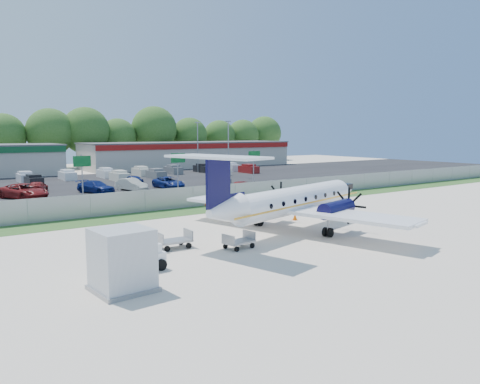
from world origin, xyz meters
TOP-DOWN VIEW (x-y plane):
  - ground at (0.00, 0.00)m, footprint 170.00×170.00m
  - grass_verge at (0.00, 12.00)m, footprint 170.00×4.00m
  - access_road at (0.00, 19.00)m, footprint 170.00×8.00m
  - parking_lot at (0.00, 40.00)m, footprint 170.00×32.00m
  - perimeter_fence at (0.00, 14.00)m, footprint 120.00×0.06m
  - building_east at (26.00, 61.98)m, footprint 44.40×12.40m
  - sign_left at (-8.00, 22.91)m, footprint 1.80×0.26m
  - sign_mid at (3.00, 22.91)m, footprint 1.80×0.26m
  - sign_right at (14.00, 22.91)m, footprint 1.80×0.26m
  - light_pole_ne at (20.00, 38.00)m, footprint 0.90×0.35m
  - light_pole_se at (20.00, 48.00)m, footprint 0.90×0.35m
  - tree_line at (0.00, 74.00)m, footprint 112.00×6.00m
  - aircraft at (0.46, -0.06)m, footprint 19.19×18.75m
  - pushback_tug at (-12.70, -2.96)m, footprint 2.70×2.04m
  - baggage_cart_near at (-9.08, 0.22)m, footprint 2.13×1.34m
  - baggage_cart_far at (-5.77, -2.15)m, footprint 2.05×1.41m
  - service_container at (-14.62, -5.52)m, footprint 2.81×2.81m
  - cone_nose at (3.49, 3.03)m, footprint 0.40×0.40m
  - cone_starboard_wing at (1.47, 13.94)m, footprint 0.38×0.38m
  - road_car_mid at (10.50, 21.32)m, footprint 4.05×2.04m
  - road_car_east at (32.24, 17.67)m, footprint 5.08×3.49m
  - parked_car_a at (-12.50, 29.45)m, footprint 4.99×6.65m
  - parked_car_b at (-4.46, 29.81)m, footprint 4.01×5.54m
  - parked_car_c at (-0.06, 29.64)m, footprint 2.89×4.94m
  - parked_car_d at (4.83, 29.17)m, footprint 2.61×5.49m
  - parked_car_e at (13.11, 29.88)m, footprint 2.71×5.28m
  - parked_car_f at (-10.08, 34.54)m, footprint 3.39×4.88m
  - parked_car_g at (2.20, 34.95)m, footprint 1.90×4.32m
  - far_parking_rows at (0.00, 45.00)m, footprint 56.00×10.00m

SIDE VIEW (x-z plane):
  - ground at x=0.00m, z-range 0.00..0.00m
  - tree_line at x=0.00m, z-range -7.00..7.00m
  - road_car_mid at x=10.50m, z-range -0.66..0.66m
  - road_car_east at x=32.24m, z-range -0.68..0.68m
  - parked_car_a at x=-12.50m, z-range -0.84..0.84m
  - parked_car_b at x=-4.46m, z-range -0.75..0.75m
  - parked_car_c at x=-0.06m, z-range -0.77..0.77m
  - parked_car_d at x=4.83m, z-range -0.76..0.76m
  - parked_car_e at x=13.11m, z-range -0.83..0.83m
  - parked_car_f at x=-10.08m, z-range -0.66..0.66m
  - parked_car_g at x=2.20m, z-range -0.72..0.72m
  - far_parking_rows at x=0.00m, z-range -0.80..0.80m
  - grass_verge at x=0.00m, z-range 0.00..0.02m
  - access_road at x=0.00m, z-range 0.00..0.02m
  - parking_lot at x=0.00m, z-range 0.00..0.02m
  - cone_starboard_wing at x=1.47m, z-range -0.02..0.53m
  - cone_nose at x=3.49m, z-range -0.02..0.56m
  - baggage_cart_far at x=-5.77m, z-range -0.04..0.96m
  - baggage_cart_near at x=-9.08m, z-range -0.04..1.06m
  - pushback_tug at x=-12.70m, z-range -0.03..1.36m
  - perimeter_fence at x=0.00m, z-range 0.01..2.00m
  - service_container at x=-14.62m, z-range -0.10..2.79m
  - aircraft at x=0.46m, z-range -0.67..5.19m
  - building_east at x=26.00m, z-range 0.01..5.25m
  - sign_left at x=-8.00m, z-range 1.11..6.11m
  - sign_mid at x=3.00m, z-range 1.11..6.11m
  - sign_right at x=14.00m, z-range 1.11..6.11m
  - light_pole_ne at x=20.00m, z-range 0.69..9.78m
  - light_pole_se at x=20.00m, z-range 0.69..9.78m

